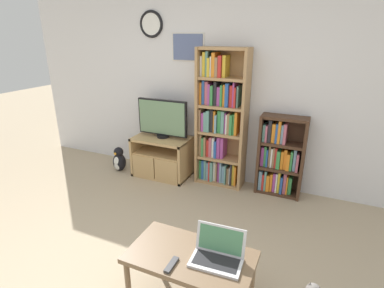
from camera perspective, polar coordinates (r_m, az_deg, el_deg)
wall_back at (r=4.16m, az=3.51°, el=10.82°), size 5.95×0.09×2.60m
tv_stand at (r=4.42m, az=-5.75°, el=-2.37°), size 0.81×0.50×0.58m
television at (r=4.26m, az=-5.65°, el=4.85°), size 0.75×0.18×0.55m
bookshelf_tall at (r=4.02m, az=5.34°, el=4.18°), size 0.66×0.30×1.84m
bookshelf_short at (r=4.00m, az=16.26°, el=-2.56°), size 0.57×0.25×1.05m
coffee_table at (r=2.42m, az=-0.27°, el=-21.24°), size 0.95×0.52×0.44m
laptop at (r=2.32m, az=4.96°, el=-19.92°), size 0.38×0.28×0.23m
remote_near_laptop at (r=2.30m, az=-3.93°, el=-21.96°), size 0.04×0.16×0.02m
penguin_figurine at (r=4.72m, az=-13.73°, el=-3.00°), size 0.20×0.18×0.38m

